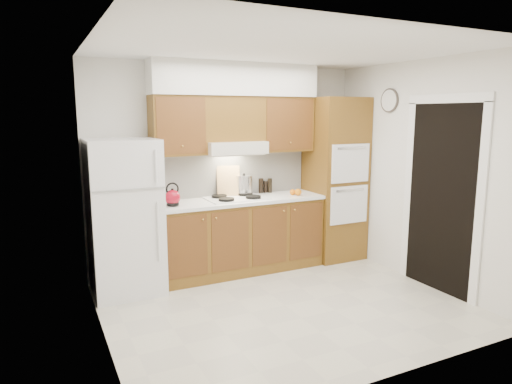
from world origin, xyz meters
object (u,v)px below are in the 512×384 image
fridge (125,217)px  oven_cabinet (335,179)px  kettle (173,198)px  stock_pot (244,185)px

fridge → oven_cabinet: 2.86m
oven_cabinet → kettle: oven_cabinet is taller
fridge → oven_cabinet: bearing=0.7°
oven_cabinet → kettle: (-2.30, -0.06, -0.06)m
kettle → oven_cabinet: bearing=25.5°
fridge → kettle: 0.57m
kettle → stock_pot: stock_pot is taller
oven_cabinet → kettle: size_ratio=12.34×
oven_cabinet → kettle: 2.30m
stock_pot → kettle: bearing=-165.2°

